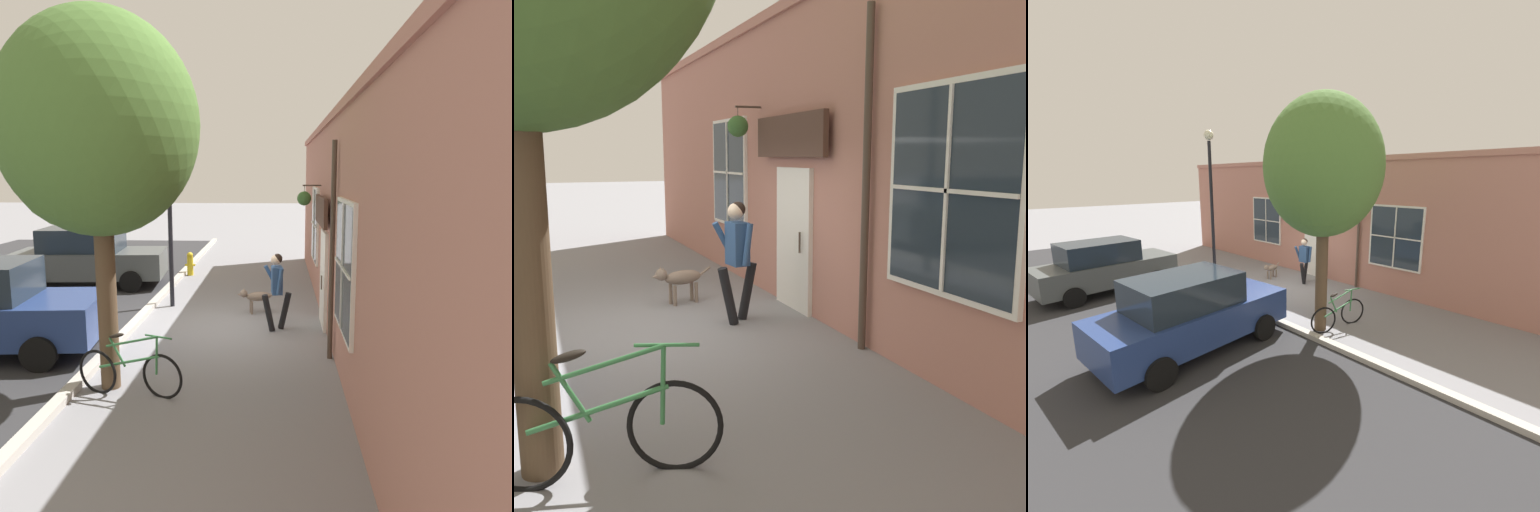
{
  "view_description": "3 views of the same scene",
  "coord_description": "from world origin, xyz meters",
  "views": [
    {
      "loc": [
        -1.18,
        10.43,
        3.35
      ],
      "look_at": [
        -0.66,
        -0.69,
        1.49
      ],
      "focal_mm": 35.0,
      "sensor_mm": 36.0,
      "label": 1
    },
    {
      "loc": [
        1.43,
        7.25,
        2.27
      ],
      "look_at": [
        -1.4,
        0.6,
        0.99
      ],
      "focal_mm": 40.0,
      "sensor_mm": 36.0,
      "label": 2
    },
    {
      "loc": [
        7.75,
        8.37,
        3.77
      ],
      "look_at": [
        -0.73,
        -0.57,
        0.98
      ],
      "focal_mm": 24.0,
      "sensor_mm": 36.0,
      "label": 3
    }
  ],
  "objects": [
    {
      "name": "ground_plane",
      "position": [
        0.0,
        0.0,
        0.0
      ],
      "size": [
        90.0,
        90.0,
        0.0
      ],
      "primitive_type": "plane",
      "color": "gray"
    },
    {
      "name": "street_tree_by_curb",
      "position": [
        1.51,
        3.11,
        3.89
      ],
      "size": [
        2.96,
        2.67,
        5.67
      ],
      "color": "brown",
      "rests_on": "ground_plane"
    },
    {
      "name": "pedestrian_walking",
      "position": [
        -1.14,
        0.07,
        1.0
      ],
      "size": [
        0.65,
        0.55,
        1.67
      ],
      "color": "black",
      "rests_on": "ground_plane"
    },
    {
      "name": "storefront_facade",
      "position": [
        -2.34,
        -0.01,
        2.26
      ],
      "size": [
        0.95,
        18.0,
        4.5
      ],
      "color": "#B27566",
      "rests_on": "ground_plane"
    },
    {
      "name": "parked_car_nearest_curb",
      "position": [
        4.45,
        -3.9,
        0.88
      ],
      "size": [
        4.44,
        2.22,
        1.75
      ],
      "color": "#474C4C",
      "rests_on": "ground_plane"
    },
    {
      "name": "dog_on_leash",
      "position": [
        -0.65,
        -1.21,
        0.41
      ],
      "size": [
        1.0,
        0.38,
        0.62
      ],
      "color": "#7F6B5B",
      "rests_on": "ground_plane"
    },
    {
      "name": "leaning_bicycle",
      "position": [
        1.07,
        3.37,
        0.38
      ],
      "size": [
        1.71,
        0.42,
        1.01
      ],
      "color": "black",
      "rests_on": "ground_plane"
    },
    {
      "name": "street_lamp",
      "position": [
        1.51,
        -1.75,
        3.43
      ],
      "size": [
        0.32,
        0.32,
        5.31
      ],
      "color": "black",
      "rests_on": "ground_plane"
    },
    {
      "name": "fire_hydrant",
      "position": [
        1.74,
        -5.62,
        0.4
      ],
      "size": [
        0.34,
        0.2,
        0.77
      ],
      "color": "gold",
      "rests_on": "ground_plane"
    }
  ]
}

